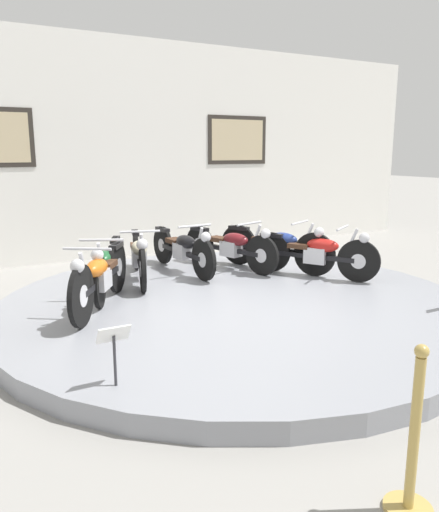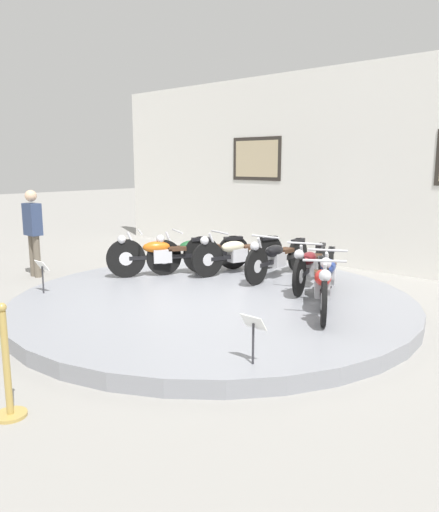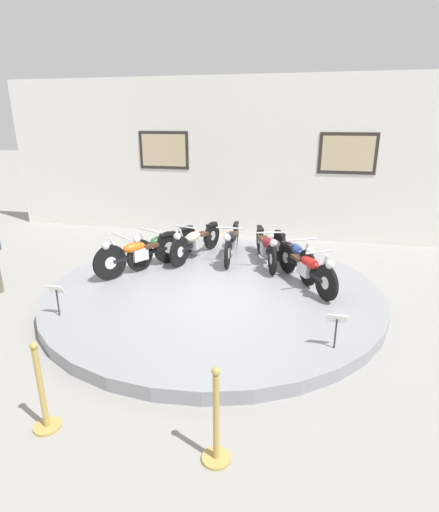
# 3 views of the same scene
# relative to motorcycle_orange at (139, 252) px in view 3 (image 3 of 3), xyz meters

# --- Properties ---
(ground_plane) EXTENTS (60.00, 60.00, 0.00)m
(ground_plane) POSITION_rel_motorcycle_orange_xyz_m (1.61, -0.41, -0.60)
(ground_plane) COLOR gray
(display_platform) EXTENTS (5.95, 5.95, 0.20)m
(display_platform) POSITION_rel_motorcycle_orange_xyz_m (1.61, -0.41, -0.50)
(display_platform) COLOR gray
(display_platform) RESTS_ON ground_plane
(back_wall) EXTENTS (14.00, 0.22, 4.12)m
(back_wall) POSITION_rel_motorcycle_orange_xyz_m (1.61, 3.78, 1.46)
(back_wall) COLOR white
(back_wall) RESTS_ON ground_plane
(motorcycle_orange) EXTENTS (1.15, 1.73, 0.81)m
(motorcycle_orange) POSITION_rel_motorcycle_orange_xyz_m (0.00, 0.00, 0.00)
(motorcycle_orange) COLOR black
(motorcycle_orange) RESTS_ON display_platform
(motorcycle_green) EXTENTS (0.88, 1.82, 0.79)m
(motorcycle_green) POSITION_rel_motorcycle_orange_xyz_m (0.27, 0.61, -0.02)
(motorcycle_green) COLOR black
(motorcycle_green) RESTS_ON display_platform
(motorcycle_cream) EXTENTS (0.66, 1.92, 0.79)m
(motorcycle_cream) POSITION_rel_motorcycle_orange_xyz_m (0.85, 1.05, -0.02)
(motorcycle_cream) COLOR black
(motorcycle_cream) RESTS_ON display_platform
(motorcycle_black) EXTENTS (0.54, 1.97, 0.78)m
(motorcycle_black) POSITION_rel_motorcycle_orange_xyz_m (1.62, 1.21, -0.02)
(motorcycle_black) COLOR black
(motorcycle_black) RESTS_ON display_platform
(motorcycle_maroon) EXTENTS (0.72, 1.88, 0.78)m
(motorcycle_maroon) POSITION_rel_motorcycle_orange_xyz_m (2.38, 1.05, -0.03)
(motorcycle_maroon) COLOR black
(motorcycle_maroon) RESTS_ON display_platform
(motorcycle_blue) EXTENTS (0.95, 1.82, 0.80)m
(motorcycle_blue) POSITION_rel_motorcycle_orange_xyz_m (2.96, 0.62, -0.01)
(motorcycle_blue) COLOR black
(motorcycle_blue) RESTS_ON display_platform
(motorcycle_red) EXTENTS (1.10, 1.69, 0.78)m
(motorcycle_red) POSITION_rel_motorcycle_orange_xyz_m (3.23, -0.00, -0.03)
(motorcycle_red) COLOR black
(motorcycle_red) RESTS_ON display_platform
(info_placard_front_left) EXTENTS (0.26, 0.11, 0.51)m
(info_placard_front_left) POSITION_rel_motorcycle_orange_xyz_m (-0.44, -2.04, -0.03)
(info_placard_front_left) COLOR #333338
(info_placard_front_left) RESTS_ON display_platform
(info_placard_front_centre) EXTENTS (0.26, 0.11, 0.51)m
(info_placard_front_centre) POSITION_rel_motorcycle_orange_xyz_m (3.66, -2.04, -0.03)
(info_placard_front_centre) COLOR #333338
(info_placard_front_centre) RESTS_ON display_platform
(stanchion_post_left_of_entry) EXTENTS (0.28, 0.28, 1.02)m
(stanchion_post_left_of_entry) POSITION_rel_motorcycle_orange_xyz_m (0.70, -3.99, -0.25)
(stanchion_post_left_of_entry) COLOR tan
(stanchion_post_left_of_entry) RESTS_ON ground_plane
(stanchion_post_right_of_entry) EXTENTS (0.28, 0.28, 1.02)m
(stanchion_post_right_of_entry) POSITION_rel_motorcycle_orange_xyz_m (2.53, -3.99, -0.25)
(stanchion_post_right_of_entry) COLOR tan
(stanchion_post_right_of_entry) RESTS_ON ground_plane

